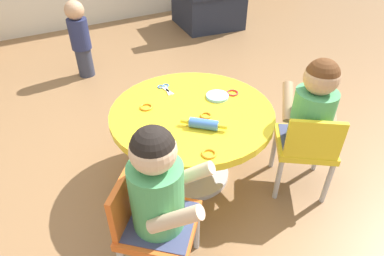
% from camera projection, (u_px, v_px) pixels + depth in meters
% --- Properties ---
extents(ground_plane, '(10.00, 10.00, 0.00)m').
position_uv_depth(ground_plane, '(192.00, 174.00, 2.03)').
color(ground_plane, olive).
extents(craft_table, '(0.87, 0.87, 0.47)m').
position_uv_depth(craft_table, '(192.00, 128.00, 1.82)').
color(craft_table, silver).
rests_on(craft_table, ground).
extents(child_chair_left, '(0.42, 0.42, 0.54)m').
position_uv_depth(child_chair_left, '(152.00, 222.00, 1.37)').
color(child_chair_left, '#B7B7BC').
rests_on(child_chair_left, ground).
extents(seated_child_left, '(0.44, 0.43, 0.51)m').
position_uv_depth(seated_child_left, '(157.00, 185.00, 1.23)').
color(seated_child_left, '#3F4772').
rests_on(seated_child_left, ground).
extents(child_chair_right, '(0.42, 0.42, 0.54)m').
position_uv_depth(child_chair_right, '(306.00, 146.00, 1.77)').
color(child_chair_right, '#B7B7BC').
rests_on(child_chair_right, ground).
extents(seated_child_right, '(0.42, 0.44, 0.51)m').
position_uv_depth(seated_child_right, '(314.00, 106.00, 1.66)').
color(seated_child_right, '#3F4772').
rests_on(seated_child_right, ground).
extents(armchair_dark, '(0.80, 0.82, 0.85)m').
position_uv_depth(armchair_dark, '(210.00, 1.00, 3.96)').
color(armchair_dark, '#232838').
rests_on(armchair_dark, ground).
extents(toddler_standing, '(0.17, 0.17, 0.67)m').
position_uv_depth(toddler_standing, '(80.00, 37.00, 2.87)').
color(toddler_standing, '#33384C').
rests_on(toddler_standing, ground).
extents(rolling_pin, '(0.18, 0.18, 0.05)m').
position_uv_depth(rolling_pin, '(204.00, 124.00, 1.61)').
color(rolling_pin, '#3F72CC').
rests_on(rolling_pin, craft_table).
extents(craft_scissors, '(0.08, 0.14, 0.01)m').
position_uv_depth(craft_scissors, '(165.00, 88.00, 1.94)').
color(craft_scissors, silver).
rests_on(craft_scissors, craft_table).
extents(playdough_blob_0, '(0.13, 0.13, 0.02)m').
position_uv_depth(playdough_blob_0, '(217.00, 96.00, 1.85)').
color(playdough_blob_0, '#8CCCF2').
rests_on(playdough_blob_0, craft_table).
extents(cookie_cutter_0, '(0.07, 0.07, 0.01)m').
position_uv_depth(cookie_cutter_0, '(209.00, 154.00, 1.46)').
color(cookie_cutter_0, orange).
rests_on(cookie_cutter_0, craft_table).
extents(cookie_cutter_1, '(0.07, 0.07, 0.01)m').
position_uv_depth(cookie_cutter_1, '(232.00, 93.00, 1.89)').
color(cookie_cutter_1, red).
rests_on(cookie_cutter_1, craft_table).
extents(cookie_cutter_2, '(0.07, 0.07, 0.01)m').
position_uv_depth(cookie_cutter_2, '(146.00, 107.00, 1.77)').
color(cookie_cutter_2, orange).
rests_on(cookie_cutter_2, craft_table).
extents(cookie_cutter_3, '(0.06, 0.06, 0.01)m').
position_uv_depth(cookie_cutter_3, '(206.00, 115.00, 1.70)').
color(cookie_cutter_3, orange).
rests_on(cookie_cutter_3, craft_table).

